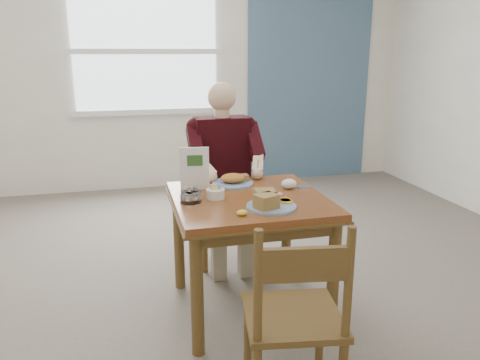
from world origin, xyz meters
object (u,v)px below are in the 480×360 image
object	(u,v)px
near_plate	(269,202)
far_plate	(233,180)
table	(249,214)
diner	(224,161)
chair_near	(295,319)
chair_far	(222,200)

from	to	relation	value
near_plate	far_plate	distance (m)	0.52
near_plate	table	bearing A→B (deg)	102.99
diner	chair_near	bearing A→B (deg)	-91.64
near_plate	far_plate	xyz separation A→B (m)	(-0.08, 0.52, -0.01)
table	far_plate	distance (m)	0.32
table	diner	bearing A→B (deg)	90.00
table	diner	xyz separation A→B (m)	(0.00, 0.71, 0.17)
far_plate	near_plate	bearing A→B (deg)	-81.15
chair_near	far_plate	world-z (taller)	chair_near
table	chair_far	world-z (taller)	chair_far
table	chair_near	xyz separation A→B (m)	(-0.05, -0.92, -0.16)
chair_far	diner	xyz separation A→B (m)	(0.00, -0.09, 0.33)
chair_far	diner	size ratio (longest dim) A/B	0.69
table	chair_near	distance (m)	0.94
chair_far	near_plate	world-z (taller)	chair_far
table	far_plate	size ratio (longest dim) A/B	3.20
table	diner	size ratio (longest dim) A/B	0.66
table	far_plate	world-z (taller)	far_plate
far_plate	table	bearing A→B (deg)	-84.45
chair_far	near_plate	xyz separation A→B (m)	(0.05, -1.02, 0.31)
chair_far	near_plate	bearing A→B (deg)	-87.08
diner	far_plate	distance (m)	0.42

